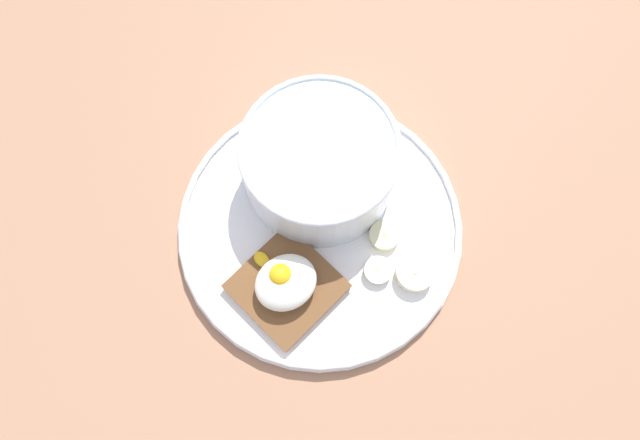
# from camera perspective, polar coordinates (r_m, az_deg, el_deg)

# --- Properties ---
(ground_plane) EXTENTS (1.20, 1.20, 0.02)m
(ground_plane) POSITION_cam_1_polar(r_m,az_deg,el_deg) (0.62, -0.00, -1.17)
(ground_plane) COLOR #A27356
(ground_plane) RESTS_ON ground
(plate) EXTENTS (0.27, 0.27, 0.02)m
(plate) POSITION_cam_1_polar(r_m,az_deg,el_deg) (0.60, -0.00, -0.66)
(plate) COLOR white
(plate) RESTS_ON ground_plane
(oatmeal_bowl) EXTENTS (0.15, 0.15, 0.07)m
(oatmeal_bowl) POSITION_cam_1_polar(r_m,az_deg,el_deg) (0.58, -0.04, 5.28)
(oatmeal_bowl) COLOR white
(oatmeal_bowl) RESTS_ON plate
(toast_slice) EXTENTS (0.10, 0.10, 0.01)m
(toast_slice) POSITION_cam_1_polar(r_m,az_deg,el_deg) (0.58, -3.06, -6.10)
(toast_slice) COLOR brown
(toast_slice) RESTS_ON plate
(poached_egg) EXTENTS (0.06, 0.07, 0.03)m
(poached_egg) POSITION_cam_1_polar(r_m,az_deg,el_deg) (0.56, -3.23, -5.62)
(poached_egg) COLOR white
(poached_egg) RESTS_ON toast_slice
(banana_slice_front) EXTENTS (0.04, 0.04, 0.01)m
(banana_slice_front) POSITION_cam_1_polar(r_m,az_deg,el_deg) (0.58, 5.31, -4.59)
(banana_slice_front) COLOR #EDECC0
(banana_slice_front) RESTS_ON plate
(banana_slice_left) EXTENTS (0.03, 0.03, 0.01)m
(banana_slice_left) POSITION_cam_1_polar(r_m,az_deg,el_deg) (0.59, 5.87, -1.45)
(banana_slice_left) COLOR beige
(banana_slice_left) RESTS_ON plate
(banana_slice_back) EXTENTS (0.05, 0.05, 0.01)m
(banana_slice_back) POSITION_cam_1_polar(r_m,az_deg,el_deg) (0.58, 8.65, -4.81)
(banana_slice_back) COLOR beige
(banana_slice_back) RESTS_ON plate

